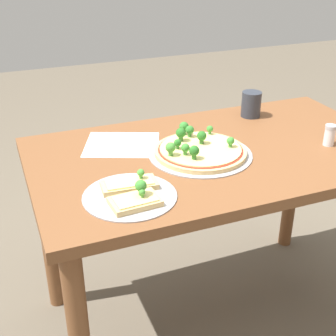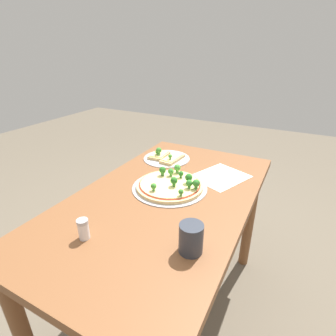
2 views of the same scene
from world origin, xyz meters
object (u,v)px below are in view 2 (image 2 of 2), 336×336
Objects in this scene: pizza_tray_slice at (166,157)px; drinking_cup at (191,238)px; condiment_shaker at (83,229)px; dining_table at (164,215)px; pizza_tray_whole at (171,185)px.

pizza_tray_slice is 0.75m from drinking_cup.
condiment_shaker is at bearing -72.34° from drinking_cup.
pizza_tray_slice is at bearing -152.77° from dining_table.
pizza_tray_slice is 0.74m from condiment_shaker.
pizza_tray_whole is at bearing -175.36° from dining_table.
pizza_tray_whole is 0.45m from condiment_shaker.
drinking_cup is (0.26, 0.24, 0.16)m from dining_table.
pizza_tray_whole is 3.44× the size of drinking_cup.
pizza_tray_whole is at bearing -144.22° from drinking_cup.
condiment_shaker is at bearing -15.29° from dining_table.
drinking_cup is at bearing 34.01° from pizza_tray_slice.
pizza_tray_whole is 1.29× the size of pizza_tray_slice.
pizza_tray_slice is at bearing -173.50° from condiment_shaker.
dining_table is at bearing -138.24° from drinking_cup.
pizza_tray_whole is at bearing 31.86° from pizza_tray_slice.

